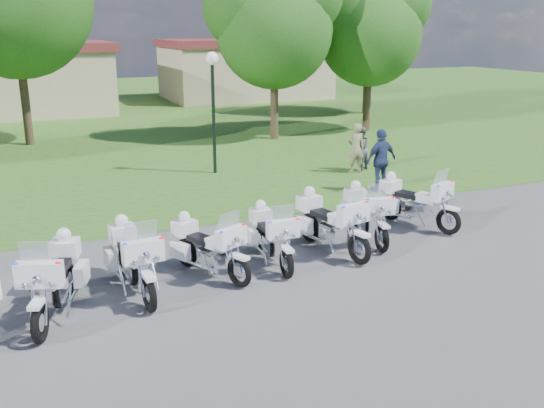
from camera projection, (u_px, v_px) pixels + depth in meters
name	position (u px, v px, depth m)	size (l,w,h in m)	color
ground	(262.00, 263.00, 13.28)	(100.00, 100.00, 0.00)	#595A5F
grass_lawn	(95.00, 111.00, 37.07)	(100.00, 48.00, 0.01)	#2F5E1D
motorcycle_1	(55.00, 278.00, 10.78)	(1.33, 2.39, 1.67)	black
motorcycle_2	(133.00, 258.00, 11.73)	(0.90, 2.46, 1.65)	black
motorcycle_3	(207.00, 246.00, 12.53)	(1.32, 2.10, 1.51)	black
motorcycle_4	(271.00, 235.00, 13.20)	(0.80, 2.24, 1.50)	black
motorcycle_5	(330.00, 222.00, 13.87)	(1.10, 2.46, 1.67)	black
motorcycle_6	(366.00, 213.00, 14.67)	(1.00, 2.32, 1.57)	black
motorcycle_7	(414.00, 200.00, 15.63)	(1.35, 2.28, 1.61)	black
lamp_post	(213.00, 83.00, 20.58)	(0.44, 0.44, 4.17)	black
tree_2	(273.00, 19.00, 26.50)	(6.02, 5.14, 8.02)	#38281C
tree_3	(369.00, 24.00, 28.77)	(5.75, 4.91, 7.67)	#38281C
tree_4	(368.00, 14.00, 34.56)	(6.42, 5.48, 8.56)	#38281C
building_east	(245.00, 69.00, 43.30)	(11.44, 7.28, 4.10)	tan
bystander_a	(356.00, 148.00, 21.25)	(0.64, 0.42, 1.75)	#998D68
bystander_b	(360.00, 149.00, 21.64)	(0.76, 0.59, 1.56)	slate
bystander_c	(381.00, 160.00, 18.86)	(1.15, 0.48, 1.96)	navy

